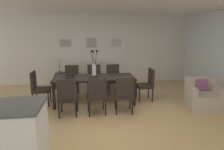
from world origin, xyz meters
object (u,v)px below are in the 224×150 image
object	(u,v)px
dining_chair_near_left	(67,95)
dining_chair_mid_right	(113,77)
armchair	(203,97)
table_lamp	(59,63)
dining_chair_far_right	(94,78)
framed_picture_left	(65,43)
dining_table	(94,79)
dining_chair_near_right	(72,79)
dining_chair_far_left	(97,94)
centerpiece_vase	(94,67)
sofa	(91,79)
side_table	(60,80)
framed_picture_right	(117,43)
bowl_near_right	(70,75)
dining_chair_head_west	(38,87)
dining_chair_head_east	(147,83)
framed_picture_center	(91,43)
bowl_near_left	(69,78)
dining_chair_mid_left	(124,93)
bowl_far_left	(95,77)

from	to	relation	value
dining_chair_near_left	dining_chair_mid_right	world-z (taller)	same
armchair	table_lamp	bearing A→B (deg)	148.65
dining_chair_far_right	framed_picture_left	xyz separation A→B (m)	(-1.00, 1.29, 1.06)
dining_table	armchair	world-z (taller)	armchair
dining_chair_near_right	dining_chair_far_left	distance (m)	1.82
dining_chair_far_right	centerpiece_vase	distance (m)	1.02
sofa	table_lamp	xyz separation A→B (m)	(-1.10, -0.00, 0.61)
side_table	framed_picture_right	xyz separation A→B (m)	(2.12, 0.48, 1.31)
bowl_near_right	sofa	world-z (taller)	bowl_near_right
dining_table	dining_chair_head_west	world-z (taller)	dining_chair_head_west
centerpiece_vase	framed_picture_right	distance (m)	2.44
dining_chair_near_left	side_table	world-z (taller)	dining_chair_near_left
dining_chair_near_left	dining_chair_near_right	distance (m)	1.69
dining_chair_head_west	dining_chair_head_east	distance (m)	3.02
framed_picture_center	dining_chair_near_right	bearing A→B (deg)	-116.88
bowl_near_left	armchair	distance (m)	3.54
dining_chair_near_left	dining_chair_mid_right	size ratio (longest dim) A/B	1.00
dining_chair_far_left	framed_picture_center	bearing A→B (deg)	90.40
dining_chair_near_left	dining_chair_mid_right	bearing A→B (deg)	52.51
dining_chair_far_right	centerpiece_vase	size ratio (longest dim) A/B	1.25
dining_chair_mid_left	dining_chair_mid_right	bearing A→B (deg)	90.67
dining_chair_mid_left	framed_picture_left	size ratio (longest dim) A/B	2.24
dining_chair_mid_right	dining_chair_far_left	bearing A→B (deg)	-110.49
dining_chair_near_right	table_lamp	bearing A→B (deg)	118.95
dining_chair_head_west	sofa	distance (m)	2.24
dining_table	dining_chair_near_left	xyz separation A→B (m)	(-0.65, -0.85, -0.16)
bowl_near_left	side_table	size ratio (longest dim) A/B	0.33
dining_chair_mid_left	dining_chair_head_east	world-z (taller)	same
dining_chair_mid_right	table_lamp	world-z (taller)	table_lamp
framed_picture_left	centerpiece_vase	bearing A→B (deg)	-65.96
dining_table	dining_chair_near_right	distance (m)	1.09
dining_chair_mid_right	sofa	world-z (taller)	dining_chair_mid_right
table_lamp	framed_picture_left	world-z (taller)	framed_picture_left
dining_chair_mid_left	framed_picture_center	bearing A→B (deg)	102.65
dining_chair_far_left	dining_chair_head_west	world-z (taller)	same
sofa	bowl_far_left	bearing A→B (deg)	-88.61
dining_chair_far_left	dining_chair_mid_left	distance (m)	0.65
centerpiece_vase	armchair	world-z (taller)	centerpiece_vase
bowl_near_right	bowl_near_left	bearing A→B (deg)	-90.00
dining_chair_head_east	centerpiece_vase	xyz separation A→B (m)	(-1.52, -0.01, 0.51)
dining_chair_near_left	armchair	bearing A→B (deg)	2.07
dining_chair_mid_left	framed_picture_right	size ratio (longest dim) A/B	2.47
dining_chair_head_west	side_table	distance (m)	1.74
bowl_near_left	bowl_far_left	world-z (taller)	same
dining_chair_near_right	bowl_near_left	xyz separation A→B (m)	(0.02, -1.04, 0.27)
centerpiece_vase	side_table	world-z (taller)	centerpiece_vase
sofa	framed_picture_left	distance (m)	1.66
dining_chair_near_right	bowl_near_left	bearing A→B (deg)	-89.00
dining_chair_mid_right	bowl_near_right	distance (m)	1.49
dining_chair_near_right	dining_chair_head_west	xyz separation A→B (m)	(-0.82, -0.83, 0.00)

